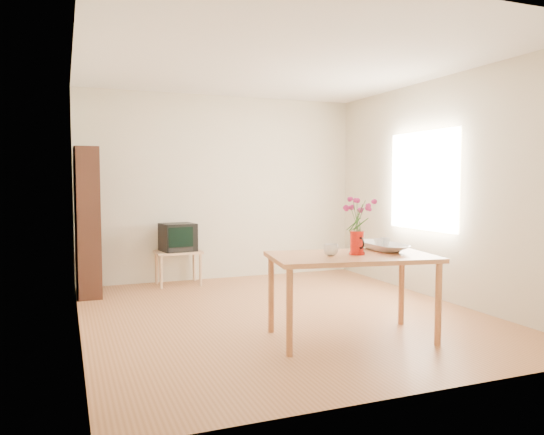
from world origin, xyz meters
name	(u,v)px	position (x,y,z in m)	size (l,w,h in m)	color
room	(285,190)	(0.03, 0.00, 1.30)	(4.50, 4.50, 4.50)	#995D36
table	(352,264)	(0.24, -1.01, 0.67)	(1.53, 1.03, 0.75)	#AD663B
tv_stand	(178,256)	(-0.70, 1.97, 0.39)	(0.60, 0.45, 0.46)	tan
bookshelf	(88,227)	(-1.85, 1.75, 0.84)	(0.28, 0.70, 1.80)	black
pitcher	(357,244)	(0.29, -1.01, 0.85)	(0.14, 0.22, 0.21)	red
flowers	(357,213)	(0.29, -1.01, 1.12)	(0.24, 0.24, 0.34)	#C22D7E
mug	(331,250)	(0.04, -1.00, 0.80)	(0.13, 0.13, 0.10)	white
bowl	(382,228)	(0.66, -0.85, 0.96)	(0.44, 0.44, 0.41)	white
teacup_a	(379,233)	(0.62, -0.85, 0.92)	(0.07, 0.07, 0.07)	white
teacup_b	(385,232)	(0.70, -0.83, 0.92)	(0.08, 0.08, 0.07)	white
television	(178,237)	(-0.70, 1.98, 0.65)	(0.48, 0.45, 0.37)	black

